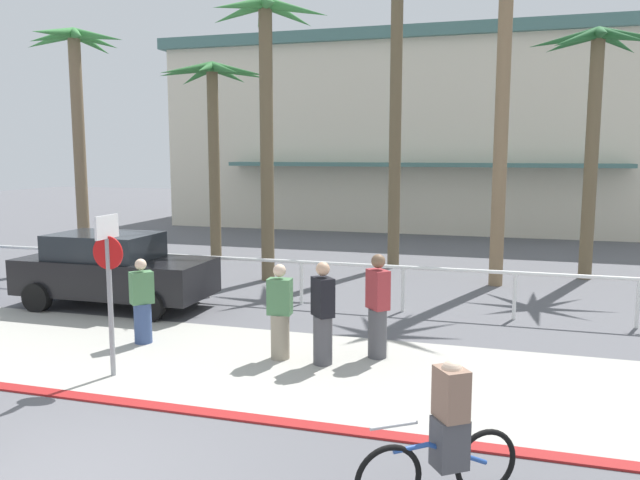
{
  "coord_description": "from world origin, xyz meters",
  "views": [
    {
      "loc": [
        4.51,
        -5.21,
        3.51
      ],
      "look_at": [
        1.19,
        6.0,
        1.89
      ],
      "focal_mm": 35.59,
      "sensor_mm": 36.0,
      "label": 1
    }
  ],
  "objects_px": {
    "palm_tree_4": "(508,13)",
    "palm_tree_5": "(595,85)",
    "palm_tree_2": "(267,78)",
    "pedestrian_3": "(323,318)",
    "palm_tree_3": "(395,50)",
    "car_black_1": "(113,270)",
    "stop_sign_bike_lane": "(109,272)",
    "palm_tree_1": "(214,103)",
    "pedestrian_0": "(378,310)",
    "palm_tree_0": "(76,87)",
    "cyclist_blue_1": "(446,435)",
    "pedestrian_1": "(280,316)",
    "pedestrian_2": "(142,305)"
  },
  "relations": [
    {
      "from": "palm_tree_4",
      "to": "car_black_1",
      "type": "distance_m",
      "value": 11.5
    },
    {
      "from": "car_black_1",
      "to": "pedestrian_0",
      "type": "distance_m",
      "value": 6.77
    },
    {
      "from": "palm_tree_1",
      "to": "palm_tree_4",
      "type": "distance_m",
      "value": 9.31
    },
    {
      "from": "stop_sign_bike_lane",
      "to": "car_black_1",
      "type": "height_order",
      "value": "stop_sign_bike_lane"
    },
    {
      "from": "palm_tree_3",
      "to": "pedestrian_3",
      "type": "height_order",
      "value": "palm_tree_3"
    },
    {
      "from": "palm_tree_3",
      "to": "car_black_1",
      "type": "relative_size",
      "value": 2.1
    },
    {
      "from": "palm_tree_4",
      "to": "car_black_1",
      "type": "relative_size",
      "value": 2.11
    },
    {
      "from": "palm_tree_0",
      "to": "pedestrian_0",
      "type": "relative_size",
      "value": 3.95
    },
    {
      "from": "palm_tree_3",
      "to": "palm_tree_5",
      "type": "xyz_separation_m",
      "value": [
        5.52,
        -0.36,
        -1.22
      ]
    },
    {
      "from": "palm_tree_0",
      "to": "car_black_1",
      "type": "bearing_deg",
      "value": -47.18
    },
    {
      "from": "palm_tree_0",
      "to": "palm_tree_3",
      "type": "bearing_deg",
      "value": 16.49
    },
    {
      "from": "palm_tree_0",
      "to": "pedestrian_3",
      "type": "relative_size",
      "value": 4.12
    },
    {
      "from": "stop_sign_bike_lane",
      "to": "palm_tree_2",
      "type": "bearing_deg",
      "value": 92.84
    },
    {
      "from": "palm_tree_5",
      "to": "pedestrian_1",
      "type": "distance_m",
      "value": 11.63
    },
    {
      "from": "palm_tree_3",
      "to": "pedestrian_0",
      "type": "height_order",
      "value": "palm_tree_3"
    },
    {
      "from": "pedestrian_1",
      "to": "stop_sign_bike_lane",
      "type": "bearing_deg",
      "value": -145.79
    },
    {
      "from": "palm_tree_2",
      "to": "palm_tree_4",
      "type": "height_order",
      "value": "palm_tree_4"
    },
    {
      "from": "palm_tree_1",
      "to": "pedestrian_1",
      "type": "relative_size",
      "value": 3.85
    },
    {
      "from": "palm_tree_4",
      "to": "pedestrian_2",
      "type": "distance_m",
      "value": 11.41
    },
    {
      "from": "palm_tree_0",
      "to": "pedestrian_2",
      "type": "height_order",
      "value": "palm_tree_0"
    },
    {
      "from": "palm_tree_2",
      "to": "pedestrian_3",
      "type": "bearing_deg",
      "value": -61.83
    },
    {
      "from": "palm_tree_5",
      "to": "pedestrian_0",
      "type": "height_order",
      "value": "palm_tree_5"
    },
    {
      "from": "palm_tree_4",
      "to": "cyclist_blue_1",
      "type": "xyz_separation_m",
      "value": [
        -0.33,
        -11.09,
        -6.3
      ]
    },
    {
      "from": "palm_tree_1",
      "to": "palm_tree_2",
      "type": "height_order",
      "value": "palm_tree_2"
    },
    {
      "from": "palm_tree_2",
      "to": "palm_tree_5",
      "type": "distance_m",
      "value": 8.83
    },
    {
      "from": "pedestrian_0",
      "to": "palm_tree_1",
      "type": "bearing_deg",
      "value": 129.85
    },
    {
      "from": "palm_tree_2",
      "to": "pedestrian_3",
      "type": "relative_size",
      "value": 4.33
    },
    {
      "from": "palm_tree_2",
      "to": "palm_tree_4",
      "type": "bearing_deg",
      "value": 10.12
    },
    {
      "from": "stop_sign_bike_lane",
      "to": "palm_tree_0",
      "type": "xyz_separation_m",
      "value": [
        -6.63,
        8.21,
        3.78
      ]
    },
    {
      "from": "car_black_1",
      "to": "pedestrian_2",
      "type": "height_order",
      "value": "car_black_1"
    },
    {
      "from": "pedestrian_0",
      "to": "pedestrian_3",
      "type": "distance_m",
      "value": 1.0
    },
    {
      "from": "palm_tree_2",
      "to": "palm_tree_4",
      "type": "xyz_separation_m",
      "value": [
        6.09,
        1.09,
        1.51
      ]
    },
    {
      "from": "palm_tree_0",
      "to": "pedestrian_1",
      "type": "distance_m",
      "value": 12.06
    },
    {
      "from": "palm_tree_4",
      "to": "pedestrian_0",
      "type": "relative_size",
      "value": 5.12
    },
    {
      "from": "palm_tree_1",
      "to": "pedestrian_3",
      "type": "bearing_deg",
      "value": -55.32
    },
    {
      "from": "palm_tree_5",
      "to": "palm_tree_1",
      "type": "bearing_deg",
      "value": -179.97
    },
    {
      "from": "palm_tree_2",
      "to": "pedestrian_1",
      "type": "distance_m",
      "value": 8.31
    },
    {
      "from": "pedestrian_2",
      "to": "palm_tree_0",
      "type": "bearing_deg",
      "value": 133.12
    },
    {
      "from": "pedestrian_0",
      "to": "car_black_1",
      "type": "bearing_deg",
      "value": 163.81
    },
    {
      "from": "palm_tree_5",
      "to": "pedestrian_3",
      "type": "xyz_separation_m",
      "value": [
        -4.98,
        -9.09,
        -4.49
      ]
    },
    {
      "from": "palm_tree_5",
      "to": "palm_tree_3",
      "type": "bearing_deg",
      "value": 176.31
    },
    {
      "from": "palm_tree_4",
      "to": "car_black_1",
      "type": "xyz_separation_m",
      "value": [
        -8.37,
        -4.98,
        -6.12
      ]
    },
    {
      "from": "palm_tree_1",
      "to": "pedestrian_2",
      "type": "height_order",
      "value": "palm_tree_1"
    },
    {
      "from": "palm_tree_1",
      "to": "palm_tree_5",
      "type": "relative_size",
      "value": 0.93
    },
    {
      "from": "pedestrian_0",
      "to": "pedestrian_2",
      "type": "distance_m",
      "value": 4.34
    },
    {
      "from": "palm_tree_4",
      "to": "palm_tree_5",
      "type": "height_order",
      "value": "palm_tree_4"
    },
    {
      "from": "palm_tree_0",
      "to": "palm_tree_2",
      "type": "relative_size",
      "value": 0.95
    },
    {
      "from": "palm_tree_0",
      "to": "cyclist_blue_1",
      "type": "xyz_separation_m",
      "value": [
        11.99,
        -10.37,
        -4.76
      ]
    },
    {
      "from": "palm_tree_1",
      "to": "palm_tree_2",
      "type": "distance_m",
      "value": 3.97
    },
    {
      "from": "palm_tree_1",
      "to": "pedestrian_0",
      "type": "height_order",
      "value": "palm_tree_1"
    }
  ]
}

